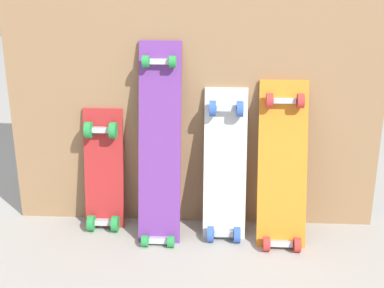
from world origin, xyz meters
The scene contains 6 objects.
ground_plane centered at (0.00, 0.00, 0.00)m, with size 12.00×12.00×0.00m, color #9E9991.
plywood_wall_panel centered at (0.00, 0.07, 0.88)m, with size 1.65×0.04×1.77m, color #99724C.
skateboard_red centered at (-0.40, -0.01, 0.24)m, with size 0.18×0.16×0.61m.
skateboard_purple centered at (-0.14, -0.07, 0.39)m, with size 0.18×0.28×0.92m.
skateboard_white centered at (0.14, -0.05, 0.29)m, with size 0.19×0.23×0.71m.
skateboard_orange centered at (0.39, -0.08, 0.31)m, with size 0.21×0.29×0.76m.
Camera 1 is at (0.12, -2.20, 1.18)m, focal length 49.74 mm.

